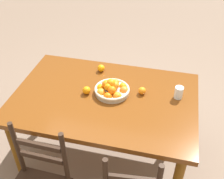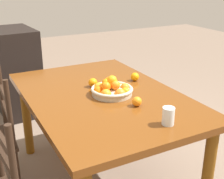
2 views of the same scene
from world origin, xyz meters
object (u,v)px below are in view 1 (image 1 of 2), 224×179
dining_table (105,104)px  orange_loose_1 (142,91)px  orange_loose_2 (101,68)px  drinking_glass (179,93)px  fruit_bowl (112,90)px  orange_loose_0 (86,91)px

dining_table → orange_loose_1: size_ratio=24.21×
orange_loose_2 → drinking_glass: (-0.74, 0.23, 0.02)m
drinking_glass → fruit_bowl: bearing=8.2°
orange_loose_0 → orange_loose_1: 0.48m
orange_loose_0 → orange_loose_2: orange_loose_0 is taller
dining_table → orange_loose_1: 0.35m
dining_table → orange_loose_2: bearing=-70.4°
dining_table → fruit_bowl: size_ratio=5.12×
dining_table → orange_loose_1: (-0.31, -0.11, 0.13)m
orange_loose_0 → fruit_bowl: bearing=-165.4°
drinking_glass → orange_loose_2: bearing=-17.3°
orange_loose_0 → drinking_glass: 0.79m
fruit_bowl → drinking_glass: (-0.56, -0.08, 0.01)m
dining_table → orange_loose_0: size_ratio=22.80×
dining_table → fruit_bowl: (-0.05, -0.05, 0.14)m
fruit_bowl → drinking_glass: 0.57m
fruit_bowl → dining_table: bearing=44.6°
dining_table → drinking_glass: size_ratio=14.65×
dining_table → drinking_glass: bearing=-167.8°
fruit_bowl → orange_loose_1: (-0.26, -0.06, -0.01)m
fruit_bowl → orange_loose_1: size_ratio=4.73×
dining_table → orange_loose_2: (0.13, -0.36, 0.13)m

